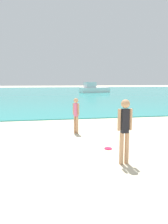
{
  "coord_description": "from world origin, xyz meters",
  "views": [
    {
      "loc": [
        -1.42,
        2.03,
        2.23
      ],
      "look_at": [
        0.18,
        11.03,
        0.86
      ],
      "focal_mm": 33.52,
      "sensor_mm": 36.0,
      "label": 1
    }
  ],
  "objects_px": {
    "person_standing": "(125,128)",
    "person_distant": "(76,113)",
    "frisbee": "(108,149)",
    "boat_far": "(94,89)"
  },
  "relations": [
    {
      "from": "person_distant",
      "to": "boat_far",
      "type": "xyz_separation_m",
      "value": [
        7.46,
        29.79,
        -0.13
      ]
    },
    {
      "from": "frisbee",
      "to": "person_distant",
      "type": "height_order",
      "value": "person_distant"
    },
    {
      "from": "person_standing",
      "to": "person_distant",
      "type": "bearing_deg",
      "value": 101.31
    },
    {
      "from": "person_standing",
      "to": "frisbee",
      "type": "bearing_deg",
      "value": 90.89
    },
    {
      "from": "boat_far",
      "to": "person_standing",
      "type": "bearing_deg",
      "value": -118.6
    },
    {
      "from": "frisbee",
      "to": "boat_far",
      "type": "xyz_separation_m",
      "value": [
        6.7,
        32.04,
        0.72
      ]
    },
    {
      "from": "person_standing",
      "to": "person_distant",
      "type": "xyz_separation_m",
      "value": [
        -0.82,
        3.52,
        -0.14
      ]
    },
    {
      "from": "person_standing",
      "to": "person_distant",
      "type": "height_order",
      "value": "person_standing"
    },
    {
      "from": "person_standing",
      "to": "boat_far",
      "type": "relative_size",
      "value": 0.29
    },
    {
      "from": "frisbee",
      "to": "person_distant",
      "type": "distance_m",
      "value": 2.52
    }
  ]
}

